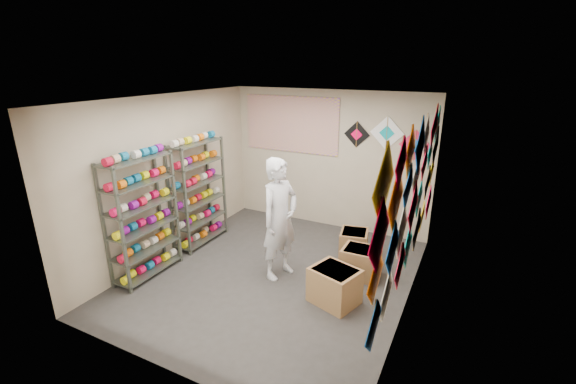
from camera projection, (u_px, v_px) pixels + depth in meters
The scene contains 12 objects.
ground at pixel (274, 275), 6.06m from camera, with size 4.50×4.50×0.00m, color #2E2B28.
room_walls at pixel (272, 174), 5.53m from camera, with size 4.50×4.50×4.50m.
shelf_rack_front at pixel (142, 218), 5.79m from camera, with size 0.40×1.10×1.90m, color #4C5147.
shelf_rack_back at pixel (198, 193), 6.89m from camera, with size 0.40×1.10×1.90m, color #4C5147.
string_spools at pixel (172, 199), 6.31m from camera, with size 0.12×2.36×0.12m.
kite_wall_display at pixel (414, 195), 4.65m from camera, with size 0.06×4.29×2.03m.
back_wall_kites at pixel (388, 137), 6.87m from camera, with size 1.57×0.02×0.76m.
poster at pixel (291, 124), 7.64m from camera, with size 2.00×0.01×1.10m, color #944FAC.
shopkeeper at pixel (280, 219), 5.77m from camera, with size 0.62×0.79×1.88m, color silver.
carton_a at pixel (335, 286), 5.30m from camera, with size 0.61×0.51×0.51m, color #8F603E.
carton_b at pixel (361, 262), 5.96m from camera, with size 0.56×0.46×0.46m, color #8F603E.
carton_c at pixel (354, 243), 6.63m from camera, with size 0.45×0.50×0.44m, color #8F603E.
Camera 1 is at (2.59, -4.65, 3.18)m, focal length 24.00 mm.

